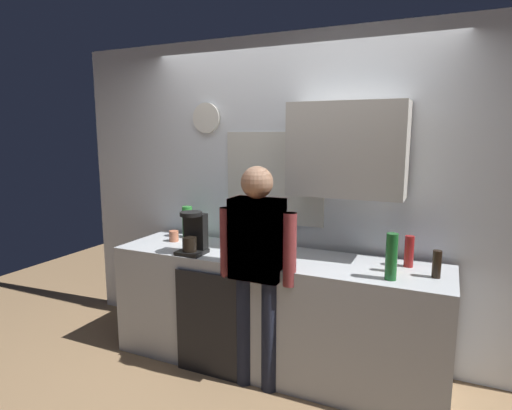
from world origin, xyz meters
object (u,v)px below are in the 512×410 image
object	(u,v)px
bottle_green_wine	(391,257)
bottle_dark_sauce	(437,264)
cup_terracotta_mug	(174,236)
bottle_olive_oil	(249,242)
person_guest	(257,260)
bottle_red_vinegar	(409,251)
coffee_maker	(193,235)
cup_yellow_cup	(232,241)
dish_soap	(390,260)
bottle_amber_beer	(283,237)
person_at_sink	(257,260)
bottle_clear_soda	(187,222)

from	to	relation	value
bottle_green_wine	bottle_dark_sauce	distance (m)	0.31
cup_terracotta_mug	bottle_olive_oil	bearing A→B (deg)	-12.78
person_guest	bottle_red_vinegar	bearing A→B (deg)	-178.46
bottle_red_vinegar	coffee_maker	bearing A→B (deg)	-167.82
cup_yellow_cup	dish_soap	distance (m)	1.27
coffee_maker	bottle_dark_sauce	world-z (taller)	coffee_maker
bottle_amber_beer	person_at_sink	xyz separation A→B (m)	(-0.01, -0.46, -0.06)
cup_terracotta_mug	cup_yellow_cup	bearing A→B (deg)	5.99
bottle_olive_oil	cup_terracotta_mug	bearing A→B (deg)	167.22
bottle_amber_beer	person_guest	xyz separation A→B (m)	(-0.01, -0.46, -0.06)
bottle_green_wine	dish_soap	world-z (taller)	bottle_green_wine
coffee_maker	bottle_amber_beer	distance (m)	0.70
bottle_dark_sauce	bottle_green_wine	bearing A→B (deg)	-148.92
dish_soap	cup_terracotta_mug	bearing A→B (deg)	177.87
dish_soap	person_guest	bearing A→B (deg)	-161.26
dish_soap	coffee_maker	bearing A→B (deg)	-173.12
bottle_red_vinegar	cup_terracotta_mug	bearing A→B (deg)	-177.21
bottle_clear_soda	person_at_sink	world-z (taller)	person_at_sink
bottle_green_wine	person_guest	bearing A→B (deg)	-172.05
cup_terracotta_mug	person_guest	size ratio (longest dim) A/B	0.06
bottle_green_wine	bottle_clear_soda	bearing A→B (deg)	167.36
bottle_olive_oil	bottle_green_wine	bearing A→B (deg)	-2.84
bottle_clear_soda	bottle_dark_sauce	bearing A→B (deg)	-6.77
cup_terracotta_mug	dish_soap	distance (m)	1.80
bottle_dark_sauce	cup_terracotta_mug	bearing A→B (deg)	177.94
bottle_clear_soda	cup_terracotta_mug	xyz separation A→B (m)	(-0.03, -0.17, -0.09)
bottle_red_vinegar	person_guest	size ratio (longest dim) A/B	0.14
cup_yellow_cup	dish_soap	xyz separation A→B (m)	(1.27, -0.12, 0.04)
bottle_red_vinegar	bottle_dark_sauce	distance (m)	0.25
bottle_amber_beer	bottle_clear_soda	size ratio (longest dim) A/B	0.82
bottle_olive_oil	person_guest	world-z (taller)	person_guest
cup_terracotta_mug	bottle_dark_sauce	bearing A→B (deg)	-2.06
bottle_amber_beer	bottle_green_wine	xyz separation A→B (m)	(0.86, -0.34, 0.03)
person_at_sink	coffee_maker	bearing A→B (deg)	177.58
cup_yellow_cup	person_guest	distance (m)	0.58
bottle_green_wine	dish_soap	bearing A→B (deg)	98.24
bottle_green_wine	cup_yellow_cup	bearing A→B (deg)	167.36
bottle_red_vinegar	bottle_dark_sauce	size ratio (longest dim) A/B	1.22
bottle_amber_beer	person_at_sink	bearing A→B (deg)	-91.65
coffee_maker	dish_soap	distance (m)	1.45
dish_soap	person_guest	size ratio (longest dim) A/B	0.11
bottle_red_vinegar	cup_terracotta_mug	xyz separation A→B (m)	(-1.90, -0.09, -0.06)
dish_soap	person_at_sink	world-z (taller)	person_at_sink
cup_yellow_cup	person_guest	bearing A→B (deg)	-44.80
coffee_maker	bottle_amber_beer	world-z (taller)	coffee_maker
person_at_sink	bottle_dark_sauce	bearing A→B (deg)	22.46
coffee_maker	bottle_clear_soda	world-z (taller)	coffee_maker
bottle_amber_beer	bottle_green_wine	world-z (taller)	bottle_green_wine
coffee_maker	bottle_green_wine	bearing A→B (deg)	0.28
bottle_olive_oil	dish_soap	world-z (taller)	bottle_olive_oil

